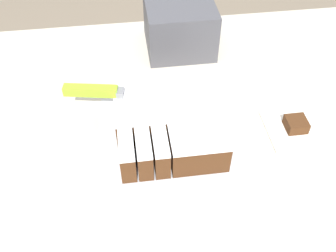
# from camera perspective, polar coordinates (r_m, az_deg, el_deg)

# --- Properties ---
(countertop) EXTENTS (1.40, 1.10, 0.91)m
(countertop) POSITION_cam_1_polar(r_m,az_deg,el_deg) (1.26, -1.56, -17.42)
(countertop) COLOR beige
(countertop) RESTS_ON ground_plane
(cake_board) EXTENTS (0.30, 0.30, 0.01)m
(cake_board) POSITION_cam_1_polar(r_m,az_deg,el_deg) (0.90, 0.00, -1.76)
(cake_board) COLOR silver
(cake_board) RESTS_ON countertop
(cake) EXTENTS (0.23, 0.23, 0.07)m
(cake) POSITION_cam_1_polar(r_m,az_deg,el_deg) (0.87, 0.12, 0.12)
(cake) COLOR #472814
(cake) RESTS_ON cake_board
(knife) EXTENTS (0.32, 0.08, 0.02)m
(knife) POSITION_cam_1_polar(r_m,az_deg,el_deg) (0.90, -9.09, 4.94)
(knife) COLOR silver
(knife) RESTS_ON cake
(paper_napkin) EXTENTS (0.13, 0.13, 0.01)m
(paper_napkin) POSITION_cam_1_polar(r_m,az_deg,el_deg) (0.97, 17.87, -0.38)
(paper_napkin) COLOR white
(paper_napkin) RESTS_ON countertop
(brownie) EXTENTS (0.05, 0.05, 0.03)m
(brownie) POSITION_cam_1_polar(r_m,az_deg,el_deg) (0.96, 18.09, 0.27)
(brownie) COLOR #472814
(brownie) RESTS_ON paper_napkin
(storage_box) EXTENTS (0.19, 0.19, 0.14)m
(storage_box) POSITION_cam_1_polar(r_m,az_deg,el_deg) (1.14, 1.70, 14.30)
(storage_box) COLOR #47474C
(storage_box) RESTS_ON countertop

